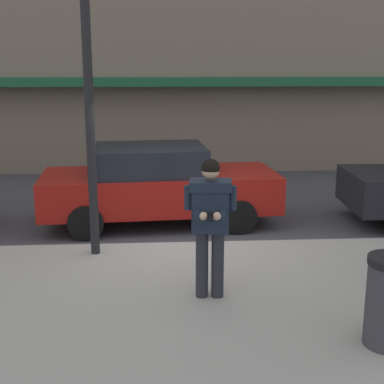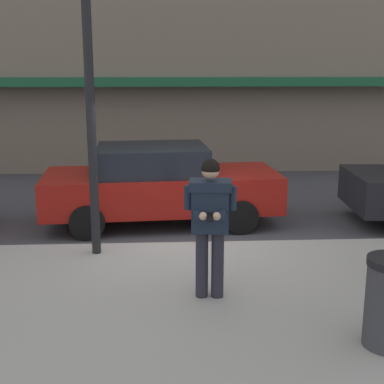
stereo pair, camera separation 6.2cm
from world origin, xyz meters
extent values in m
plane|color=#3D3D42|center=(0.00, 0.00, 0.00)|extent=(80.00, 80.00, 0.00)
cube|color=#99968E|center=(1.00, -2.85, 0.07)|extent=(32.00, 5.30, 0.14)
cube|color=silver|center=(1.00, 0.05, 0.00)|extent=(28.00, 0.12, 0.01)
cube|color=#195133|center=(1.00, 6.15, 2.60)|extent=(26.60, 0.70, 0.24)
cube|color=maroon|center=(-0.31, 1.41, 0.67)|extent=(4.62, 2.14, 0.70)
cube|color=black|center=(-0.49, 1.39, 1.28)|extent=(2.18, 1.78, 0.52)
cylinder|color=black|center=(1.02, 2.36, 0.32)|extent=(0.65, 0.27, 0.64)
cylinder|color=black|center=(1.14, 0.65, 0.32)|extent=(0.65, 0.27, 0.64)
cylinder|color=black|center=(-1.76, 2.16, 0.32)|extent=(0.65, 0.27, 0.64)
cylinder|color=black|center=(-1.64, 0.45, 0.32)|extent=(0.65, 0.27, 0.64)
cylinder|color=black|center=(4.27, 1.99, 0.32)|extent=(0.65, 0.25, 0.64)
cylinder|color=#23232B|center=(0.40, -2.39, 0.58)|extent=(0.16, 0.16, 0.88)
cylinder|color=#23232B|center=(0.20, -2.37, 0.58)|extent=(0.16, 0.16, 0.88)
cube|color=#192333|center=(0.30, -2.38, 1.34)|extent=(0.49, 0.34, 0.64)
cube|color=#192333|center=(0.30, -2.38, 1.61)|extent=(0.55, 0.39, 0.12)
cylinder|color=#192333|center=(0.57, -2.41, 1.45)|extent=(0.11, 0.11, 0.30)
cylinder|color=#192333|center=(0.43, -2.56, 1.30)|extent=(0.13, 0.31, 0.10)
sphere|color=tan|center=(0.35, -2.69, 1.30)|extent=(0.10, 0.10, 0.10)
cylinder|color=#192333|center=(0.03, -2.36, 1.45)|extent=(0.11, 0.11, 0.30)
cylinder|color=#192333|center=(0.14, -2.53, 1.30)|extent=(0.13, 0.31, 0.10)
sphere|color=tan|center=(0.19, -2.67, 1.30)|extent=(0.10, 0.10, 0.10)
cube|color=black|center=(0.27, -2.72, 1.30)|extent=(0.09, 0.15, 0.07)
sphere|color=tan|center=(0.30, -2.41, 1.80)|extent=(0.22, 0.22, 0.22)
sphere|color=black|center=(0.30, -2.41, 1.83)|extent=(0.23, 0.23, 0.23)
cylinder|color=black|center=(-1.35, -0.65, 2.44)|extent=(0.14, 0.14, 4.60)
camera|label=1|loc=(-0.33, -8.76, 3.05)|focal=50.00mm
camera|label=2|loc=(-0.27, -8.76, 3.05)|focal=50.00mm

